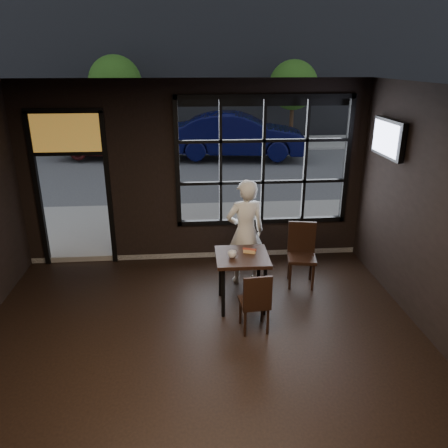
{
  "coord_description": "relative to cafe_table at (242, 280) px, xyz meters",
  "views": [
    {
      "loc": [
        -0.11,
        -3.93,
        3.48
      ],
      "look_at": [
        0.4,
        2.2,
        1.15
      ],
      "focal_mm": 35.0,
      "sensor_mm": 36.0,
      "label": 1
    }
  ],
  "objects": [
    {
      "name": "tree_right",
      "position": [
        3.77,
        13.2,
        2.04
      ],
      "size": [
        2.04,
        2.04,
        3.49
      ],
      "color": "#332114",
      "rests_on": "street_asphalt"
    },
    {
      "name": "navy_car",
      "position": [
        1.09,
        10.12,
        0.49
      ],
      "size": [
        5.04,
        2.27,
        1.61
      ],
      "primitive_type": "imported",
      "rotation": [
        0.0,
        0.0,
        1.45
      ],
      "color": "black",
      "rests_on": "street_asphalt"
    },
    {
      "name": "chair_near",
      "position": [
        0.09,
        -0.64,
        0.03
      ],
      "size": [
        0.41,
        0.41,
        0.88
      ],
      "primitive_type": "cube",
      "rotation": [
        0.0,
        0.0,
        3.23
      ],
      "color": "black",
      "rests_on": "floor"
    },
    {
      "name": "cup",
      "position": [
        -0.15,
        -0.06,
        0.46
      ],
      "size": [
        0.15,
        0.15,
        0.1
      ],
      "primitive_type": "imported",
      "rotation": [
        0.0,
        0.0,
        0.25
      ],
      "color": "silver",
      "rests_on": "cafe_table"
    },
    {
      "name": "tv",
      "position": [
        2.3,
        0.72,
        1.94
      ],
      "size": [
        0.11,
        0.97,
        0.57
      ],
      "primitive_type": "cube",
      "color": "black",
      "rests_on": "wall_right"
    },
    {
      "name": "cafe_table",
      "position": [
        0.0,
        0.0,
        0.0
      ],
      "size": [
        0.77,
        0.77,
        0.83
      ],
      "primitive_type": "cube",
      "rotation": [
        0.0,
        0.0,
        -0.01
      ],
      "color": "black",
      "rests_on": "floor"
    },
    {
      "name": "window_frame",
      "position": [
        0.57,
        1.73,
        1.39
      ],
      "size": [
        3.06,
        0.12,
        2.28
      ],
      "primitive_type": "cube",
      "color": "black",
      "rests_on": "ground"
    },
    {
      "name": "maroon_car",
      "position": [
        -3.37,
        10.65,
        0.42
      ],
      "size": [
        4.51,
        2.4,
        1.46
      ],
      "primitive_type": "imported",
      "rotation": [
        0.0,
        0.0,
        1.41
      ],
      "color": "#4D1516",
      "rests_on": "street_asphalt"
    },
    {
      "name": "stained_transom",
      "position": [
        -2.73,
        1.73,
        1.94
      ],
      "size": [
        1.2,
        0.06,
        0.7
      ],
      "primitive_type": "cube",
      "color": "orange",
      "rests_on": "ground"
    },
    {
      "name": "ceiling",
      "position": [
        -0.63,
        -1.77,
        2.8
      ],
      "size": [
        6.0,
        7.0,
        0.02
      ],
      "primitive_type": "cube",
      "color": "black",
      "rests_on": "ground"
    },
    {
      "name": "floor",
      "position": [
        -0.63,
        -1.77,
        -0.42
      ],
      "size": [
        6.0,
        7.0,
        0.02
      ],
      "primitive_type": "cube",
      "color": "black",
      "rests_on": "ground"
    },
    {
      "name": "man",
      "position": [
        0.14,
        0.75,
        0.46
      ],
      "size": [
        0.7,
        0.52,
        1.75
      ],
      "primitive_type": "imported",
      "rotation": [
        0.0,
        0.0,
        3.31
      ],
      "color": "silver",
      "rests_on": "floor"
    },
    {
      "name": "chair_window",
      "position": [
        1.04,
        0.55,
        0.1
      ],
      "size": [
        0.52,
        0.52,
        1.03
      ],
      "primitive_type": "cube",
      "rotation": [
        0.0,
        0.0,
        -0.18
      ],
      "color": "black",
      "rests_on": "floor"
    },
    {
      "name": "hotdog",
      "position": [
        0.12,
        0.08,
        0.44
      ],
      "size": [
        0.22,
        0.14,
        0.06
      ],
      "primitive_type": null,
      "rotation": [
        0.0,
        0.0,
        -0.34
      ],
      "color": "tan",
      "rests_on": "cafe_table"
    },
    {
      "name": "tree_left",
      "position": [
        -3.61,
        13.32,
        2.17
      ],
      "size": [
        2.15,
        2.15,
        3.67
      ],
      "color": "#332114",
      "rests_on": "street_asphalt"
    },
    {
      "name": "street_asphalt",
      "position": [
        -0.63,
        22.23,
        -0.43
      ],
      "size": [
        60.0,
        41.0,
        0.04
      ],
      "primitive_type": "cube",
      "color": "#545456",
      "rests_on": "ground"
    }
  ]
}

